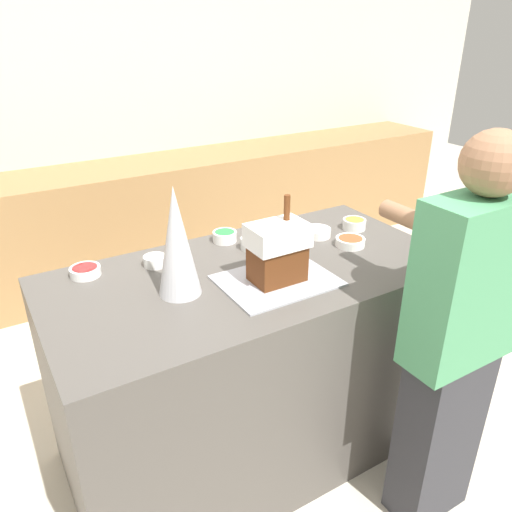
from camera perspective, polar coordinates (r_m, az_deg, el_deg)
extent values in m
plane|color=beige|center=(2.59, -0.34, -20.43)|extent=(12.00, 12.00, 0.00)
cube|color=beige|center=(4.01, -18.24, 16.33)|extent=(8.00, 0.05, 2.60)
cube|color=#9E7547|center=(3.92, -15.37, 3.43)|extent=(6.00, 0.60, 0.89)
cube|color=#514C47|center=(2.28, -0.37, -12.20)|extent=(1.65, 0.83, 0.94)
cube|color=#B2B2BC|center=(1.94, 2.40, -2.81)|extent=(0.44, 0.34, 0.01)
cube|color=#5B2D14|center=(1.90, 2.44, -0.82)|extent=(0.20, 0.14, 0.14)
cube|color=white|center=(1.86, 2.50, 2.36)|extent=(0.22, 0.15, 0.09)
cylinder|color=#5B2D14|center=(1.87, 3.56, 5.55)|extent=(0.02, 0.02, 0.10)
cone|color=silver|center=(1.79, -9.04, 1.61)|extent=(0.16, 0.16, 0.41)
cylinder|color=white|center=(2.46, 11.16, 3.59)|extent=(0.11, 0.11, 0.05)
cylinder|color=yellow|center=(2.45, 11.20, 3.99)|extent=(0.09, 0.09, 0.01)
cylinder|color=silver|center=(2.20, -0.58, 1.46)|extent=(0.09, 0.09, 0.05)
cylinder|color=brown|center=(2.19, -0.59, 1.94)|extent=(0.08, 0.08, 0.01)
cylinder|color=white|center=(2.27, 10.72, 1.60)|extent=(0.13, 0.13, 0.04)
cylinder|color=brown|center=(2.27, 10.75, 1.92)|extent=(0.11, 0.11, 0.01)
cylinder|color=white|center=(2.35, 7.04, 2.70)|extent=(0.12, 0.12, 0.04)
cylinder|color=white|center=(2.34, 7.06, 3.03)|extent=(0.10, 0.10, 0.01)
cylinder|color=white|center=(2.28, -3.59, 2.25)|extent=(0.11, 0.11, 0.05)
cylinder|color=green|center=(2.27, -3.60, 2.65)|extent=(0.09, 0.09, 0.01)
cylinder|color=white|center=(2.09, -11.49, -0.55)|extent=(0.09, 0.09, 0.04)
cylinder|color=white|center=(2.09, -11.53, -0.15)|extent=(0.08, 0.08, 0.01)
cylinder|color=white|center=(2.09, -18.93, -1.67)|extent=(0.12, 0.12, 0.04)
cylinder|color=red|center=(2.08, -18.98, -1.34)|extent=(0.10, 0.10, 0.01)
cube|color=#B23338|center=(2.32, 2.76, 2.38)|extent=(0.17, 0.14, 0.02)
cube|color=#333338|center=(2.20, 19.99, -18.67)|extent=(0.32, 0.17, 0.76)
cube|color=#4C9966|center=(1.81, 23.19, -2.79)|extent=(0.41, 0.19, 0.60)
sphere|color=#996B4C|center=(1.67, 25.59, 9.54)|extent=(0.21, 0.21, 0.21)
cylinder|color=#996B4C|center=(1.87, 18.96, 3.33)|extent=(0.07, 0.41, 0.07)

